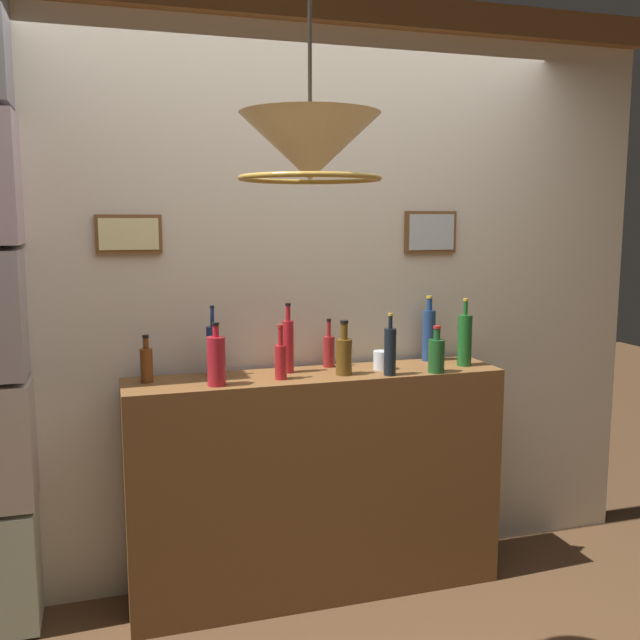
% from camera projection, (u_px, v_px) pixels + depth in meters
% --- Properties ---
extents(panelled_rear_partition, '(3.56, 0.15, 2.74)m').
position_uv_depth(panelled_rear_partition, '(301.00, 277.00, 3.34)').
color(panelled_rear_partition, beige).
rests_on(panelled_rear_partition, ground).
extents(bar_shelf_unit, '(1.70, 0.35, 1.03)m').
position_uv_depth(bar_shelf_unit, '(317.00, 484.00, 3.24)').
color(bar_shelf_unit, brown).
rests_on(bar_shelf_unit, ground).
extents(liquor_bottle_brandy, '(0.06, 0.06, 0.31)m').
position_uv_depth(liquor_bottle_brandy, '(213.00, 350.00, 3.10)').
color(liquor_bottle_brandy, navy).
rests_on(liquor_bottle_brandy, bar_shelf_unit).
extents(liquor_bottle_rum, '(0.05, 0.05, 0.20)m').
position_uv_depth(liquor_bottle_rum, '(146.00, 364.00, 2.98)').
color(liquor_bottle_rum, brown).
rests_on(liquor_bottle_rum, bar_shelf_unit).
extents(liquor_bottle_vermouth, '(0.07, 0.07, 0.24)m').
position_uv_depth(liquor_bottle_vermouth, '(344.00, 354.00, 3.13)').
color(liquor_bottle_vermouth, '#583C13').
rests_on(liquor_bottle_vermouth, bar_shelf_unit).
extents(liquor_bottle_port, '(0.07, 0.07, 0.21)m').
position_uv_depth(liquor_bottle_port, '(436.00, 355.00, 3.18)').
color(liquor_bottle_port, '#1B4C20').
rests_on(liquor_bottle_port, bar_shelf_unit).
extents(liquor_bottle_amaro, '(0.07, 0.07, 0.32)m').
position_uv_depth(liquor_bottle_amaro, '(465.00, 339.00, 3.32)').
color(liquor_bottle_amaro, '#1A5420').
rests_on(liquor_bottle_amaro, bar_shelf_unit).
extents(liquor_bottle_vodka, '(0.05, 0.05, 0.24)m').
position_uv_depth(liquor_bottle_vodka, '(281.00, 360.00, 3.04)').
color(liquor_bottle_vodka, '#A51C20').
rests_on(liquor_bottle_vodka, bar_shelf_unit).
extents(liquor_bottle_bourbon, '(0.06, 0.06, 0.32)m').
position_uv_depth(liquor_bottle_bourbon, '(429.00, 334.00, 3.44)').
color(liquor_bottle_bourbon, navy).
rests_on(liquor_bottle_bourbon, bar_shelf_unit).
extents(liquor_bottle_gin, '(0.05, 0.05, 0.23)m').
position_uv_depth(liquor_bottle_gin, '(329.00, 350.00, 3.30)').
color(liquor_bottle_gin, maroon).
rests_on(liquor_bottle_gin, bar_shelf_unit).
extents(liquor_bottle_sherry, '(0.05, 0.05, 0.32)m').
position_uv_depth(liquor_bottle_sherry, '(288.00, 345.00, 3.17)').
color(liquor_bottle_sherry, maroon).
rests_on(liquor_bottle_sherry, bar_shelf_unit).
extents(liquor_bottle_scotch, '(0.08, 0.08, 0.27)m').
position_uv_depth(liquor_bottle_scotch, '(216.00, 360.00, 2.93)').
color(liquor_bottle_scotch, '#A51C26').
rests_on(liquor_bottle_scotch, bar_shelf_unit).
extents(liquor_bottle_whiskey, '(0.05, 0.05, 0.28)m').
position_uv_depth(liquor_bottle_whiskey, '(390.00, 351.00, 3.12)').
color(liquor_bottle_whiskey, black).
rests_on(liquor_bottle_whiskey, bar_shelf_unit).
extents(glass_tumbler_rocks, '(0.08, 0.08, 0.09)m').
position_uv_depth(glass_tumbler_rocks, '(382.00, 360.00, 3.25)').
color(glass_tumbler_rocks, silver).
rests_on(glass_tumbler_rocks, bar_shelf_unit).
extents(pendant_lamp, '(0.43, 0.43, 0.55)m').
position_uv_depth(pendant_lamp, '(310.00, 149.00, 2.09)').
color(pendant_lamp, beige).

